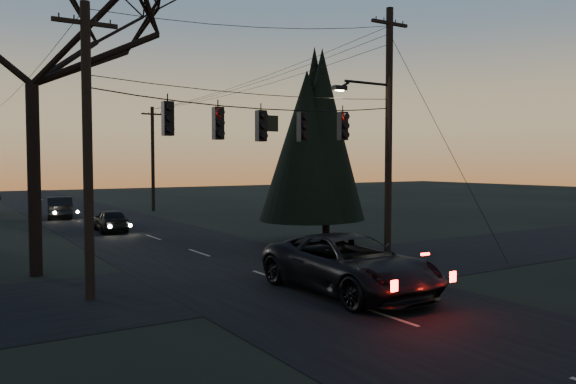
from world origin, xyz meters
TOP-DOWN VIEW (x-y plane):
  - ground_plane at (0.00, 0.00)m, footprint 160.00×160.00m
  - main_road at (0.00, 20.00)m, footprint 8.00×120.00m
  - cross_road at (0.00, 10.00)m, footprint 60.00×7.00m
  - utility_pole_right at (5.50, 10.00)m, footprint 5.00×0.30m
  - utility_pole_left at (-6.00, 10.00)m, footprint 1.80×0.30m
  - utility_pole_far_r at (5.50, 38.00)m, footprint 1.80×0.30m
  - span_signal_assembly at (-0.24, 10.00)m, footprint 11.50×0.44m
  - bare_tree_left at (-6.79, 14.49)m, footprint 11.04×11.04m
  - evergreen_right at (6.20, 15.10)m, footprint 4.66×4.66m
  - suv_near at (0.80, 6.56)m, footprint 2.93×6.29m
  - sedan_oncoming_a at (-1.20, 25.77)m, footprint 1.82×3.93m
  - sedan_oncoming_b at (-2.15, 35.72)m, footprint 2.29×4.77m

SIDE VIEW (x-z plane):
  - ground_plane at x=0.00m, z-range 0.00..0.00m
  - utility_pole_right at x=5.50m, z-range -5.00..5.00m
  - utility_pole_left at x=-6.00m, z-range -4.25..4.25m
  - utility_pole_far_r at x=5.50m, z-range -4.25..4.25m
  - cross_road at x=0.00m, z-range 0.00..0.02m
  - main_road at x=0.00m, z-range 0.00..0.02m
  - sedan_oncoming_a at x=-1.20m, z-range 0.00..1.30m
  - sedan_oncoming_b at x=-2.15m, z-range 0.00..1.51m
  - suv_near at x=0.80m, z-range 0.00..1.74m
  - evergreen_right at x=6.20m, z-range 0.59..8.89m
  - span_signal_assembly at x=-0.24m, z-range 4.48..6.05m
  - bare_tree_left at x=-6.79m, z-range 2.65..15.93m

